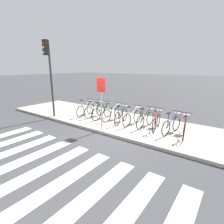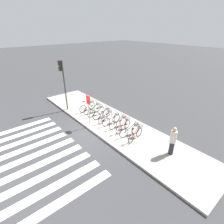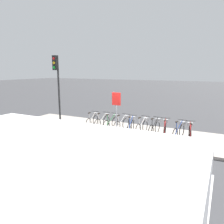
# 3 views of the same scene
# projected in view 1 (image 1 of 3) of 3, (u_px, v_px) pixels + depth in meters

# --- Properties ---
(ground_plane) EXTENTS (120.00, 120.00, 0.00)m
(ground_plane) POSITION_uv_depth(u_px,v_px,m) (108.00, 136.00, 7.28)
(ground_plane) COLOR #38383A
(sidewalk) EXTENTS (15.40, 3.42, 0.12)m
(sidewalk) POSITION_uv_depth(u_px,v_px,m) (129.00, 124.00, 8.61)
(sidewalk) COLOR #9E9389
(sidewalk) RESTS_ON ground_plane
(parked_bicycle_0) EXTENTS (0.46, 1.53, 0.95)m
(parked_bicycle_0) POSITION_uv_depth(u_px,v_px,m) (87.00, 108.00, 9.87)
(parked_bicycle_0) COLOR black
(parked_bicycle_0) RESTS_ON sidewalk
(parked_bicycle_1) EXTENTS (0.46, 1.53, 0.95)m
(parked_bicycle_1) POSITION_uv_depth(u_px,v_px,m) (96.00, 109.00, 9.59)
(parked_bicycle_1) COLOR black
(parked_bicycle_1) RESTS_ON sidewalk
(parked_bicycle_2) EXTENTS (0.46, 1.53, 0.95)m
(parked_bicycle_2) POSITION_uv_depth(u_px,v_px,m) (104.00, 111.00, 9.22)
(parked_bicycle_2) COLOR black
(parked_bicycle_2) RESTS_ON sidewalk
(parked_bicycle_3) EXTENTS (0.46, 1.53, 0.95)m
(parked_bicycle_3) POSITION_uv_depth(u_px,v_px,m) (114.00, 112.00, 8.95)
(parked_bicycle_3) COLOR black
(parked_bicycle_3) RESTS_ON sidewalk
(parked_bicycle_4) EXTENTS (0.46, 1.52, 0.95)m
(parked_bicycle_4) POSITION_uv_depth(u_px,v_px,m) (122.00, 114.00, 8.55)
(parked_bicycle_4) COLOR black
(parked_bicycle_4) RESTS_ON sidewalk
(parked_bicycle_5) EXTENTS (0.46, 1.54, 0.95)m
(parked_bicycle_5) POSITION_uv_depth(u_px,v_px,m) (133.00, 116.00, 8.27)
(parked_bicycle_5) COLOR black
(parked_bicycle_5) RESTS_ON sidewalk
(parked_bicycle_6) EXTENTS (0.46, 1.53, 0.95)m
(parked_bicycle_6) POSITION_uv_depth(u_px,v_px,m) (147.00, 118.00, 7.98)
(parked_bicycle_6) COLOR black
(parked_bicycle_6) RESTS_ON sidewalk
(parked_bicycle_7) EXTENTS (0.46, 1.52, 0.95)m
(parked_bicycle_7) POSITION_uv_depth(u_px,v_px,m) (157.00, 120.00, 7.64)
(parked_bicycle_7) COLOR black
(parked_bicycle_7) RESTS_ON sidewalk
(parked_bicycle_8) EXTENTS (0.46, 1.52, 0.95)m
(parked_bicycle_8) POSITION_uv_depth(u_px,v_px,m) (173.00, 123.00, 7.20)
(parked_bicycle_8) COLOR black
(parked_bicycle_8) RESTS_ON sidewalk
(parked_bicycle_9) EXTENTS (0.47, 1.52, 0.95)m
(parked_bicycle_9) POSITION_uv_depth(u_px,v_px,m) (185.00, 126.00, 6.89)
(parked_bicycle_9) COLOR black
(parked_bicycle_9) RESTS_ON sidewalk
(traffic_light) EXTENTS (0.24, 0.40, 4.00)m
(traffic_light) POSITION_uv_depth(u_px,v_px,m) (48.00, 63.00, 9.02)
(traffic_light) COLOR #2D2D2D
(traffic_light) RESTS_ON sidewalk
(sign_post) EXTENTS (0.44, 0.07, 2.23)m
(sign_post) POSITION_uv_depth(u_px,v_px,m) (101.00, 95.00, 7.42)
(sign_post) COLOR #99999E
(sign_post) RESTS_ON sidewalk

